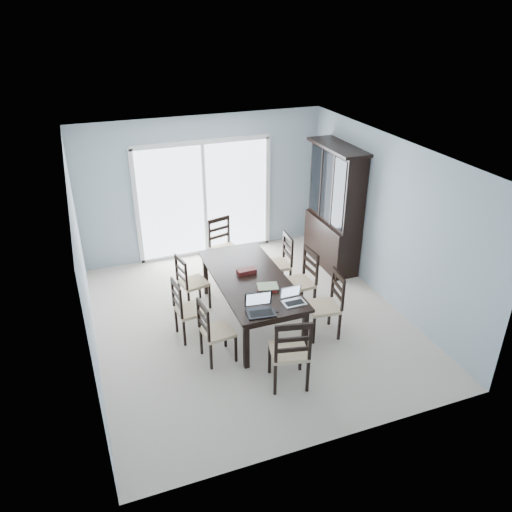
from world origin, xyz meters
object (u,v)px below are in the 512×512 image
object	(u,v)px
china_hutch	(334,209)
laptop_silver	(294,300)
chair_end_far	(223,240)
cell_phone	(275,312)
chair_right_far	(281,257)
laptop_dark	(261,310)
chair_left_near	(211,325)
chair_right_near	(330,298)
game_box	(246,271)
chair_right_mid	(304,274)
hot_tub	(157,217)
chair_left_mid	(184,304)
chair_left_far	(188,277)
dining_table	(250,282)
chair_end_near	(291,346)

from	to	relation	value
china_hutch	laptop_silver	world-z (taller)	china_hutch
chair_end_far	cell_phone	bearing A→B (deg)	72.55
chair_right_far	laptop_dark	xyz separation A→B (m)	(-1.00, -1.67, 0.22)
chair_left_near	laptop_silver	xyz separation A→B (m)	(1.11, -0.17, 0.25)
chair_right_near	game_box	size ratio (longest dim) A/B	4.08
china_hutch	chair_right_mid	world-z (taller)	china_hutch
chair_right_mid	hot_tub	xyz separation A→B (m)	(-1.63, 3.45, -0.18)
chair_right_mid	hot_tub	distance (m)	3.82
chair_end_far	chair_left_mid	bearing A→B (deg)	41.94
chair_left_far	cell_phone	xyz separation A→B (m)	(0.76, -1.64, 0.20)
dining_table	laptop_dark	bearing A→B (deg)	-101.65
chair_left_mid	cell_phone	bearing A→B (deg)	41.88
chair_left_far	chair_right_mid	distance (m)	1.78
chair_left_far	chair_right_near	xyz separation A→B (m)	(1.73, -1.35, 0.04)
dining_table	chair_end_far	bearing A→B (deg)	87.62
chair_end_far	laptop_silver	xyz separation A→B (m)	(0.24, -2.47, 0.19)
china_hutch	chair_right_far	world-z (taller)	china_hutch
laptop_dark	hot_tub	bearing A→B (deg)	104.32
chair_right_near	chair_right_mid	distance (m)	0.73
chair_right_near	chair_right_mid	world-z (taller)	chair_right_mid
chair_left_near	chair_right_far	distance (m)	2.15
china_hutch	chair_left_near	bearing A→B (deg)	-145.47
chair_end_near	cell_phone	distance (m)	0.60
chair_left_near	laptop_dark	bearing A→B (deg)	62.27
dining_table	chair_end_far	distance (m)	1.62
chair_right_far	laptop_silver	bearing A→B (deg)	165.97
chair_left_mid	chair_right_near	size ratio (longest dim) A/B	0.95
chair_left_mid	chair_right_mid	size ratio (longest dim) A/B	0.92
china_hutch	chair_left_far	distance (m)	2.91
china_hutch	chair_right_near	bearing A→B (deg)	-119.09
hot_tub	chair_right_mid	bearing A→B (deg)	-64.74
chair_left_far	laptop_silver	xyz separation A→B (m)	(1.09, -1.53, 0.25)
chair_left_near	chair_end_near	size ratio (longest dim) A/B	0.88
chair_left_near	chair_left_far	distance (m)	1.36
chair_right_near	cell_phone	bearing A→B (deg)	113.10
hot_tub	chair_left_near	bearing A→B (deg)	-90.70
chair_left_mid	laptop_dark	xyz separation A→B (m)	(0.81, -0.86, 0.25)
chair_end_far	laptop_dark	distance (m)	2.57
laptop_dark	laptop_silver	world-z (taller)	laptop_dark
chair_right_mid	chair_right_far	world-z (taller)	chair_right_mid
chair_right_far	chair_end_far	world-z (taller)	chair_end_far
dining_table	laptop_dark	world-z (taller)	laptop_dark
chair_right_mid	cell_phone	size ratio (longest dim) A/B	11.89
china_hutch	chair_end_far	size ratio (longest dim) A/B	1.90
chair_end_near	cell_phone	xyz separation A→B (m)	(0.03, 0.58, 0.12)
chair_left_far	chair_right_far	xyz separation A→B (m)	(1.59, 0.07, 0.03)
chair_left_mid	chair_end_near	size ratio (longest dim) A/B	0.89
laptop_dark	cell_phone	xyz separation A→B (m)	(0.17, -0.04, -0.06)
dining_table	cell_phone	size ratio (longest dim) A/B	22.64
cell_phone	chair_left_mid	bearing A→B (deg)	137.57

